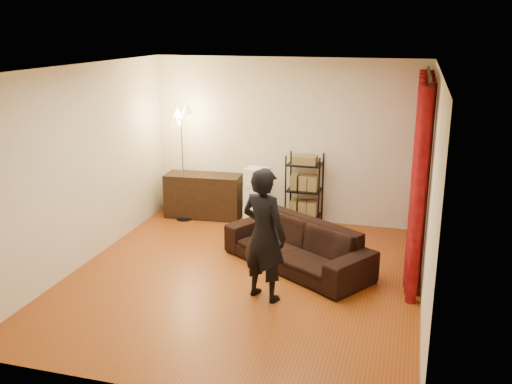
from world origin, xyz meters
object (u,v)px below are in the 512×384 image
(sofa, at_px, (297,246))
(storage_boxes, at_px, (257,196))
(wire_shelf, at_px, (304,190))
(person, at_px, (264,235))
(floor_lamp, at_px, (183,165))
(media_cabinet, at_px, (204,196))

(sofa, xyz_separation_m, storage_boxes, (-1.01, 1.57, 0.16))
(wire_shelf, bearing_deg, storage_boxes, -152.52)
(person, height_order, floor_lamp, floor_lamp)
(wire_shelf, bearing_deg, floor_lamp, -155.80)
(media_cabinet, xyz_separation_m, floor_lamp, (-0.27, -0.22, 0.58))
(sofa, distance_m, person, 1.14)
(sofa, height_order, storage_boxes, storage_boxes)
(floor_lamp, bearing_deg, person, -50.03)
(sofa, distance_m, floor_lamp, 2.76)
(media_cabinet, bearing_deg, storage_boxes, -10.05)
(media_cabinet, bearing_deg, person, -60.66)
(storage_boxes, xyz_separation_m, floor_lamp, (-1.25, -0.12, 0.48))
(sofa, relative_size, media_cabinet, 1.66)
(wire_shelf, bearing_deg, person, -72.58)
(person, relative_size, floor_lamp, 0.85)
(person, bearing_deg, wire_shelf, -67.96)
(person, distance_m, wire_shelf, 2.73)
(sofa, bearing_deg, media_cabinet, 172.60)
(sofa, height_order, person, person)
(media_cabinet, distance_m, floor_lamp, 0.68)
(media_cabinet, bearing_deg, sofa, -44.49)
(person, xyz_separation_m, floor_lamp, (-2.05, 2.45, 0.14))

